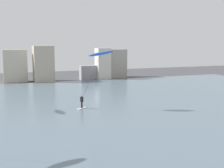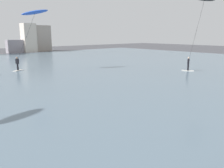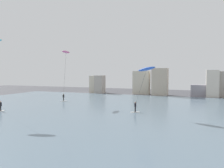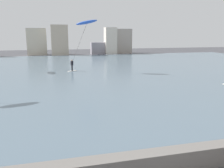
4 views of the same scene
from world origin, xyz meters
name	(u,v)px [view 4 (image 4 of 4)]	position (x,y,z in m)	size (l,w,h in m)	color
seawall_barrier	(150,163)	(0.00, 3.81, 0.44)	(60.00, 0.70, 0.87)	slate
water_bay	(77,71)	(0.00, 30.51, 0.05)	(84.00, 52.00, 0.10)	slate
far_shore_buildings	(63,42)	(-0.39, 59.01, 3.24)	(40.88, 5.36, 7.52)	beige
kitesurfer_blue	(85,27)	(1.09, 29.01, 6.23)	(4.32, 2.95, 7.30)	silver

